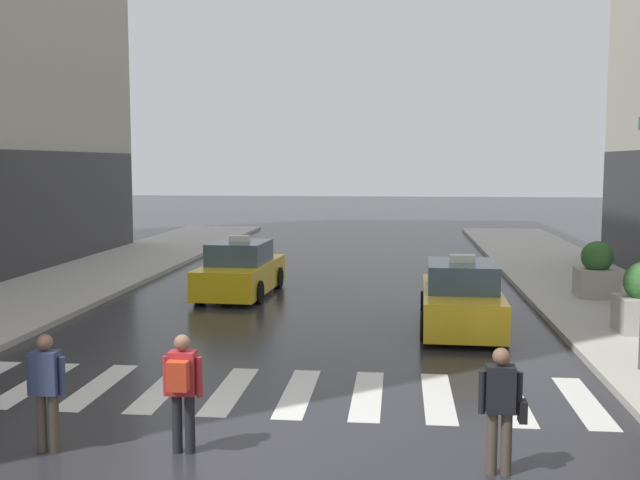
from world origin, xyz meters
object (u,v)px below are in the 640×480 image
Objects in this scene: planter_mid_block at (597,272)px; pedestrian_plain_coat at (46,385)px; taxi_lead at (461,299)px; pedestrian_with_backpack at (182,384)px; pedestrian_with_handbag at (501,403)px; taxi_second at (241,271)px.

pedestrian_plain_coat is at bearing -129.96° from planter_mid_block.
taxi_lead is 2.78× the size of pedestrian_plain_coat.
pedestrian_with_backpack is 1.87m from pedestrian_plain_coat.
planter_mid_block is at bearing 50.04° from pedestrian_plain_coat.
taxi_lead is at bearing 88.74° from pedestrian_with_handbag.
taxi_second is 12.47m from pedestrian_with_backpack.
pedestrian_with_backpack is 14.96m from planter_mid_block.
pedestrian_with_handbag is at bearing -109.02° from planter_mid_block.
taxi_lead is at bearing -135.87° from planter_mid_block.
taxi_lead is 2.78× the size of pedestrian_with_handbag.
pedestrian_with_backpack is 4.23m from pedestrian_with_handbag.
pedestrian_plain_coat is 1.03× the size of planter_mid_block.
taxi_second is 2.80× the size of pedestrian_with_backpack.
pedestrian_with_handbag is (4.22, -0.25, -0.04)m from pedestrian_with_backpack.
pedestrian_with_backpack is (1.82, -12.33, 0.25)m from taxi_second.
pedestrian_with_backpack and pedestrian_with_handbag have the same top height.
taxi_lead is 5.76m from planter_mid_block.
taxi_second is at bearing 179.72° from planter_mid_block.
taxi_lead reaches higher than pedestrian_with_backpack.
taxi_lead is 0.99× the size of taxi_second.
planter_mid_block is (10.37, -0.05, 0.15)m from taxi_second.
taxi_lead is at bearing -33.08° from taxi_second.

